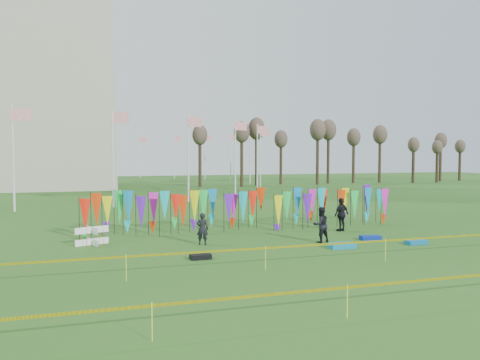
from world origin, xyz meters
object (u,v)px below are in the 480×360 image
object	(u,v)px
box_kite	(92,236)
person_mid	(321,225)
kite_bag_black	(200,257)
kite_bag_blue	(370,238)
person_left	(202,229)
kite_bag_teal	(416,242)
person_right	(341,214)
kite_bag_turquoise	(342,245)

from	to	relation	value
box_kite	person_mid	xyz separation A→B (m)	(10.62, -2.49, 0.41)
kite_bag_black	kite_bag_blue	bearing A→B (deg)	10.79
box_kite	kite_bag_blue	xyz separation A→B (m)	(13.31, -2.62, -0.34)
person_left	kite_bag_teal	bearing A→B (deg)	-176.84
kite_bag_black	box_kite	bearing A→B (deg)	134.36
person_mid	kite_bag_teal	size ratio (longest dim) A/B	1.68
person_right	kite_bag_turquoise	bearing A→B (deg)	39.57
box_kite	person_left	world-z (taller)	person_left
person_mid	kite_bag_black	bearing A→B (deg)	10.00
kite_bag_black	person_left	bearing A→B (deg)	76.02
person_mid	kite_bag_turquoise	bearing A→B (deg)	94.39
person_mid	kite_bag_blue	size ratio (longest dim) A/B	1.71
box_kite	person_mid	bearing A→B (deg)	-13.21
person_left	person_mid	xyz separation A→B (m)	(5.63, -1.11, 0.10)
person_left	kite_bag_blue	bearing A→B (deg)	-168.88
kite_bag_turquoise	kite_bag_teal	size ratio (longest dim) A/B	1.15
box_kite	kite_bag_teal	distance (m)	15.36
kite_bag_blue	kite_bag_teal	bearing A→B (deg)	-48.65
box_kite	person_right	bearing A→B (deg)	1.05
person_right	kite_bag_blue	size ratio (longest dim) A/B	1.85
person_right	kite_bag_black	size ratio (longest dim) A/B	2.19
box_kite	kite_bag_teal	bearing A→B (deg)	-16.11
person_right	kite_bag_black	xyz separation A→B (m)	(-9.04, -4.59, -0.83)
box_kite	kite_bag_black	distance (m)	6.09
person_mid	kite_bag_teal	distance (m)	4.56
kite_bag_turquoise	kite_bag_blue	size ratio (longest dim) A/B	1.18
kite_bag_turquoise	person_right	bearing A→B (deg)	60.97
kite_bag_black	person_right	bearing A→B (deg)	26.92
person_mid	kite_bag_teal	xyz separation A→B (m)	(4.13, -1.77, -0.77)
box_kite	kite_bag_turquoise	size ratio (longest dim) A/B	0.76
person_left	kite_bag_turquoise	distance (m)	6.52
box_kite	person_right	size ratio (longest dim) A/B	0.48
kite_bag_blue	person_left	bearing A→B (deg)	171.56
box_kite	kite_bag_turquoise	xyz separation A→B (m)	(10.91, -4.04, -0.33)
box_kite	kite_bag_blue	distance (m)	13.57
person_left	kite_bag_black	bearing A→B (deg)	95.58
person_left	kite_bag_turquoise	bearing A→B (deg)	175.39
person_mid	kite_bag_black	xyz separation A→B (m)	(-6.37, -1.85, -0.76)
box_kite	kite_bag_black	xyz separation A→B (m)	(4.25, -4.35, -0.35)
person_mid	kite_bag_black	size ratio (longest dim) A/B	2.02
person_mid	kite_bag_teal	world-z (taller)	person_mid
person_mid	kite_bag_teal	bearing A→B (deg)	150.61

